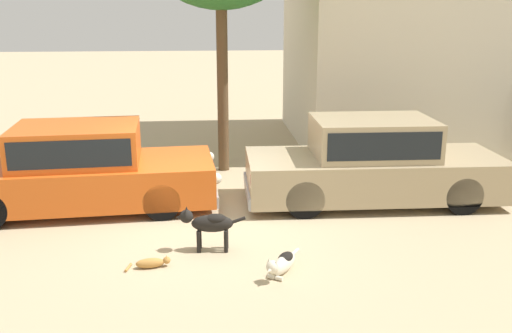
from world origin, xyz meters
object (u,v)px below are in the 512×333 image
(parked_sedan_nearest, at_px, (81,168))
(stray_dog_spotted, at_px, (283,263))
(parked_sedan_second, at_px, (373,161))
(stray_dog_tan, at_px, (209,223))
(stray_cat, at_px, (152,263))

(parked_sedan_nearest, relative_size, stray_dog_spotted, 5.71)
(parked_sedan_second, bearing_deg, parked_sedan_nearest, 179.92)
(stray_dog_tan, relative_size, stray_cat, 1.66)
(parked_sedan_nearest, height_order, stray_dog_tan, parked_sedan_nearest)
(parked_sedan_nearest, bearing_deg, parked_sedan_second, -5.13)
(parked_sedan_second, height_order, stray_dog_spotted, parked_sedan_second)
(stray_cat, bearing_deg, stray_dog_tan, 26.31)
(parked_sedan_second, bearing_deg, stray_dog_spotted, -124.77)
(parked_sedan_nearest, height_order, parked_sedan_second, parked_sedan_second)
(parked_sedan_nearest, bearing_deg, stray_dog_tan, -46.97)
(stray_dog_tan, bearing_deg, parked_sedan_nearest, -38.67)
(parked_sedan_second, relative_size, stray_cat, 7.75)
(parked_sedan_nearest, distance_m, parked_sedan_second, 5.20)
(stray_dog_spotted, distance_m, stray_cat, 1.79)
(stray_dog_spotted, relative_size, stray_cat, 1.38)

